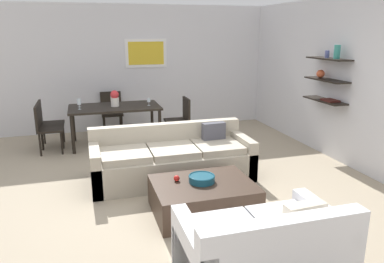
{
  "coord_description": "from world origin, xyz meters",
  "views": [
    {
      "loc": [
        -1.07,
        -4.73,
        2.15
      ],
      "look_at": [
        0.37,
        0.2,
        0.75
      ],
      "focal_mm": 34.72,
      "sensor_mm": 36.0,
      "label": 1
    }
  ],
  "objects_px": {
    "sofa_beige": "(172,160)",
    "dining_table": "(115,110)",
    "apple_on_coffee_table": "(177,178)",
    "dining_chair_head": "(112,110)",
    "coffee_table": "(203,197)",
    "decorative_bowl": "(202,178)",
    "centerpiece_vase": "(115,98)",
    "dining_chair_right_near": "(181,117)",
    "wine_glass_left_near": "(79,103)",
    "wine_glass_head": "(112,96)",
    "dining_chair_left_far": "(47,120)",
    "wine_glass_left_far": "(79,101)",
    "loveseat_white": "(263,251)",
    "wine_glass_right_near": "(149,100)",
    "dining_chair_left_near": "(45,126)"
  },
  "relations": [
    {
      "from": "dining_chair_head",
      "to": "centerpiece_vase",
      "type": "relative_size",
      "value": 2.87
    },
    {
      "from": "loveseat_white",
      "to": "dining_chair_head",
      "type": "bearing_deg",
      "value": 98.9
    },
    {
      "from": "wine_glass_left_near",
      "to": "wine_glass_head",
      "type": "bearing_deg",
      "value": 39.4
    },
    {
      "from": "coffee_table",
      "to": "wine_glass_left_near",
      "type": "distance_m",
      "value": 3.45
    },
    {
      "from": "coffee_table",
      "to": "dining_chair_head",
      "type": "xyz_separation_m",
      "value": [
        -0.75,
        4.07,
        0.31
      ]
    },
    {
      "from": "wine_glass_left_far",
      "to": "dining_chair_left_far",
      "type": "bearing_deg",
      "value": 171.14
    },
    {
      "from": "dining_chair_right_near",
      "to": "wine_glass_right_near",
      "type": "relative_size",
      "value": 6.09
    },
    {
      "from": "dining_chair_left_far",
      "to": "dining_chair_left_near",
      "type": "relative_size",
      "value": 1.0
    },
    {
      "from": "wine_glass_head",
      "to": "wine_glass_left_near",
      "type": "height_order",
      "value": "wine_glass_head"
    },
    {
      "from": "dining_chair_left_far",
      "to": "wine_glass_right_near",
      "type": "distance_m",
      "value": 1.96
    },
    {
      "from": "dining_chair_head",
      "to": "centerpiece_vase",
      "type": "bearing_deg",
      "value": -89.29
    },
    {
      "from": "dining_chair_head",
      "to": "dining_chair_right_near",
      "type": "bearing_deg",
      "value": -40.94
    },
    {
      "from": "coffee_table",
      "to": "wine_glass_right_near",
      "type": "xyz_separation_m",
      "value": [
        -0.11,
        3.07,
        0.66
      ]
    },
    {
      "from": "apple_on_coffee_table",
      "to": "centerpiece_vase",
      "type": "height_order",
      "value": "centerpiece_vase"
    },
    {
      "from": "loveseat_white",
      "to": "dining_chair_left_near",
      "type": "relative_size",
      "value": 1.6
    },
    {
      "from": "coffee_table",
      "to": "decorative_bowl",
      "type": "xyz_separation_m",
      "value": [
        -0.01,
        0.03,
        0.24
      ]
    },
    {
      "from": "decorative_bowl",
      "to": "wine_glass_right_near",
      "type": "bearing_deg",
      "value": 91.9
    },
    {
      "from": "coffee_table",
      "to": "centerpiece_vase",
      "type": "bearing_deg",
      "value": 103.14
    },
    {
      "from": "dining_chair_left_far",
      "to": "wine_glass_left_near",
      "type": "xyz_separation_m",
      "value": [
        0.61,
        -0.33,
        0.37
      ]
    },
    {
      "from": "loveseat_white",
      "to": "dining_table",
      "type": "distance_m",
      "value": 4.67
    },
    {
      "from": "apple_on_coffee_table",
      "to": "wine_glass_head",
      "type": "height_order",
      "value": "wine_glass_head"
    },
    {
      "from": "centerpiece_vase",
      "to": "dining_chair_head",
      "type": "bearing_deg",
      "value": 90.71
    },
    {
      "from": "dining_chair_left_far",
      "to": "dining_chair_right_near",
      "type": "height_order",
      "value": "same"
    },
    {
      "from": "sofa_beige",
      "to": "centerpiece_vase",
      "type": "distance_m",
      "value": 2.23
    },
    {
      "from": "dining_chair_head",
      "to": "dining_chair_left_near",
      "type": "bearing_deg",
      "value": -139.06
    },
    {
      "from": "wine_glass_left_near",
      "to": "loveseat_white",
      "type": "bearing_deg",
      "value": -71.4
    },
    {
      "from": "dining_chair_left_far",
      "to": "wine_glass_head",
      "type": "xyz_separation_m",
      "value": [
        1.26,
        0.2,
        0.37
      ]
    },
    {
      "from": "apple_on_coffee_table",
      "to": "wine_glass_right_near",
      "type": "bearing_deg",
      "value": 86.4
    },
    {
      "from": "wine_glass_head",
      "to": "apple_on_coffee_table",
      "type": "bearing_deg",
      "value": -82.42
    },
    {
      "from": "sofa_beige",
      "to": "dining_table",
      "type": "bearing_deg",
      "value": 107.31
    },
    {
      "from": "wine_glass_left_near",
      "to": "dining_chair_right_near",
      "type": "bearing_deg",
      "value": -2.88
    },
    {
      "from": "wine_glass_head",
      "to": "wine_glass_left_far",
      "type": "distance_m",
      "value": 0.71
    },
    {
      "from": "apple_on_coffee_table",
      "to": "dining_chair_head",
      "type": "distance_m",
      "value": 3.96
    },
    {
      "from": "wine_glass_right_near",
      "to": "wine_glass_left_near",
      "type": "distance_m",
      "value": 1.29
    },
    {
      "from": "decorative_bowl",
      "to": "apple_on_coffee_table",
      "type": "relative_size",
      "value": 4.29
    },
    {
      "from": "coffee_table",
      "to": "wine_glass_left_near",
      "type": "bearing_deg",
      "value": 114.48
    },
    {
      "from": "coffee_table",
      "to": "apple_on_coffee_table",
      "type": "bearing_deg",
      "value": 154.07
    },
    {
      "from": "apple_on_coffee_table",
      "to": "dining_table",
      "type": "bearing_deg",
      "value": 98.6
    },
    {
      "from": "dining_table",
      "to": "dining_chair_right_near",
      "type": "height_order",
      "value": "dining_chair_right_near"
    },
    {
      "from": "dining_chair_right_near",
      "to": "centerpiece_vase",
      "type": "relative_size",
      "value": 2.87
    },
    {
      "from": "centerpiece_vase",
      "to": "wine_glass_head",
      "type": "bearing_deg",
      "value": 91.49
    },
    {
      "from": "dining_chair_head",
      "to": "dining_table",
      "type": "bearing_deg",
      "value": -90.0
    },
    {
      "from": "dining_chair_head",
      "to": "dining_chair_right_near",
      "type": "xyz_separation_m",
      "value": [
        1.26,
        -1.09,
        0.0
      ]
    },
    {
      "from": "dining_chair_left_near",
      "to": "centerpiece_vase",
      "type": "height_order",
      "value": "centerpiece_vase"
    },
    {
      "from": "loveseat_white",
      "to": "dining_chair_left_far",
      "type": "distance_m",
      "value": 5.24
    },
    {
      "from": "coffee_table",
      "to": "sofa_beige",
      "type": "bearing_deg",
      "value": 95.69
    },
    {
      "from": "dining_chair_left_far",
      "to": "wine_glass_left_far",
      "type": "height_order",
      "value": "wine_glass_left_far"
    },
    {
      "from": "coffee_table",
      "to": "decorative_bowl",
      "type": "distance_m",
      "value": 0.24
    },
    {
      "from": "sofa_beige",
      "to": "wine_glass_head",
      "type": "xyz_separation_m",
      "value": [
        -0.64,
        2.47,
        0.58
      ]
    },
    {
      "from": "coffee_table",
      "to": "decorative_bowl",
      "type": "bearing_deg",
      "value": 103.59
    }
  ]
}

